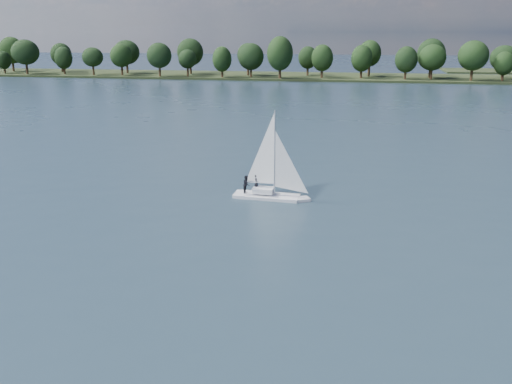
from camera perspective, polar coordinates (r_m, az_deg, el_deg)
ground at (r=117.11m, az=2.59°, el=7.28°), size 700.00×700.00×0.00m
far_shore at (r=227.88m, az=6.84°, el=11.29°), size 660.00×40.00×1.50m
sailboat at (r=60.15m, az=1.15°, el=1.88°), size 7.66×2.64×9.91m
treeline at (r=222.75m, az=7.26°, el=13.24°), size 563.05×74.26×18.36m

